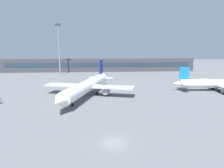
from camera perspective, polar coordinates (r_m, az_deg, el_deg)
ground_plane at (r=73.83m, az=-2.38°, el=-2.33°), size 400.00×400.00×0.00m
terminal_building at (r=140.36m, az=-3.54°, el=5.57°), size 130.75×12.13×9.00m
airplane_near at (r=67.92m, az=-7.09°, el=-0.57°), size 31.50×44.22×11.20m
airplane_mid at (r=86.05m, az=28.98°, el=0.09°), size 37.07×25.93×9.15m
floodlight_tower_west at (r=125.19m, az=-15.02°, el=10.48°), size 3.20×0.80×30.22m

